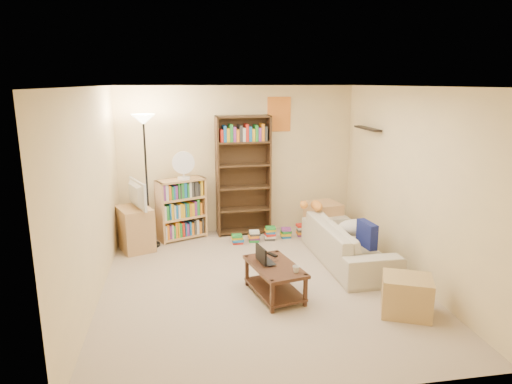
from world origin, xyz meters
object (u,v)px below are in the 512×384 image
coffee_table (275,276)px  desk_fan (183,165)px  short_bookshelf (182,209)px  tall_bookshelf (243,173)px  mug (296,269)px  laptop (271,261)px  sofa (347,243)px  floor_lamp (145,142)px  side_table (323,219)px  television (133,194)px  end_cabinet (407,296)px  tv_stand (135,228)px  tabby_cat (314,205)px

coffee_table → desk_fan: 2.69m
coffee_table → short_bookshelf: size_ratio=0.97×
short_bookshelf → tall_bookshelf: bearing=-17.7°
mug → laptop: bearing=122.9°
coffee_table → tall_bookshelf: (-0.04, 2.43, 0.81)m
sofa → coffee_table: sofa is taller
laptop → tall_bookshelf: (-0.00, 2.34, 0.66)m
floor_lamp → side_table: floor_lamp is taller
coffee_table → floor_lamp: floor_lamp is taller
mug → sofa: bearing=47.3°
floor_lamp → coffee_table: bearing=-51.8°
laptop → side_table: side_table is taller
television → side_table: bearing=-109.5°
short_bookshelf → end_cabinet: bearing=-74.4°
tv_stand → tall_bookshelf: bearing=-6.2°
tabby_cat → television: size_ratio=0.63×
mug → floor_lamp: (-1.80, 2.30, 1.22)m
coffee_table → tall_bookshelf: tall_bookshelf is taller
mug → television: television is taller
coffee_table → end_cabinet: 1.53m
tabby_cat → sofa: bearing=-69.9°
floor_lamp → end_cabinet: (2.96, -2.74, -1.44)m
desk_fan → side_table: (2.30, -0.22, -0.96)m
sofa → tabby_cat: 0.88m
laptop → floor_lamp: size_ratio=0.16×
short_bookshelf → floor_lamp: floor_lamp is taller
short_bookshelf → end_cabinet: size_ratio=1.91×
coffee_table → laptop: 0.18m
mug → desk_fan: (-1.23, 2.54, 0.81)m
tall_bookshelf → floor_lamp: bearing=-168.8°
coffee_table → floor_lamp: size_ratio=0.47×
sofa → television: 3.30m
laptop → short_bookshelf: size_ratio=0.32×
sofa → short_bookshelf: (-2.34, 1.44, 0.22)m
tall_bookshelf → desk_fan: bearing=-174.2°
sofa → short_bookshelf: 2.76m
coffee_table → floor_lamp: bearing=115.5°
sofa → laptop: bearing=120.2°
mug → short_bookshelf: (-1.28, 2.59, 0.07)m
desk_fan → floor_lamp: floor_lamp is taller
coffee_table → short_bookshelf: (-1.09, 2.32, 0.25)m
tall_bookshelf → desk_fan: tall_bookshelf is taller
sofa → television: (-3.07, 1.05, 0.59)m
tabby_cat → mug: (-0.78, -1.91, -0.22)m
short_bookshelf → desk_fan: desk_fan is taller
tall_bookshelf → short_bookshelf: 1.20m
tv_stand → side_table: size_ratio=1.16×
sofa → tall_bookshelf: bearing=38.6°
tabby_cat → television: bearing=174.0°
coffee_table → tv_stand: size_ratio=1.47×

